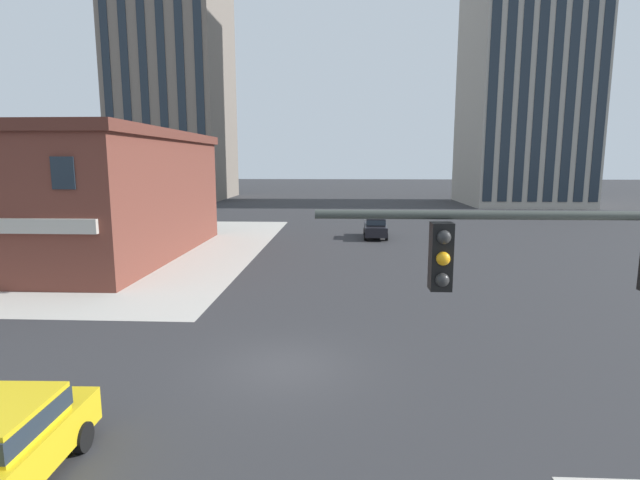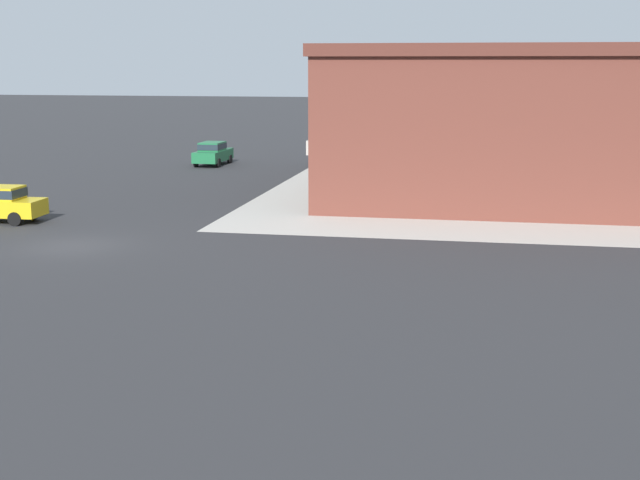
% 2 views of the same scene
% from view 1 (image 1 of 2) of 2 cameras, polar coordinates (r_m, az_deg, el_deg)
% --- Properties ---
extents(ground_plane, '(320.00, 320.00, 0.00)m').
position_cam_1_polar(ground_plane, '(15.48, -4.30, -14.55)').
color(ground_plane, '#2D2D30').
extents(sidewalk_far_corner, '(32.00, 32.00, 0.02)m').
position_cam_1_polar(sidewalk_far_corner, '(40.92, -29.44, -0.77)').
color(sidewalk_far_corner, '#B7B2A8').
rests_on(sidewalk_far_corner, ground).
extents(car_main_northbound_far, '(2.00, 4.45, 1.68)m').
position_cam_1_polar(car_main_northbound_far, '(11.64, -33.19, -19.50)').
color(car_main_northbound_far, gold).
rests_on(car_main_northbound_far, ground).
extents(car_main_southbound_near, '(1.98, 4.44, 1.68)m').
position_cam_1_polar(car_main_southbound_near, '(40.25, 6.49, 1.54)').
color(car_main_southbound_near, black).
rests_on(car_main_southbound_near, ground).
extents(residential_tower_skyline_right, '(15.89, 17.22, 51.06)m').
position_cam_1_polar(residential_tower_skyline_right, '(80.32, 23.14, 22.39)').
color(residential_tower_skyline_right, '#9E998E').
rests_on(residential_tower_skyline_right, ground).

